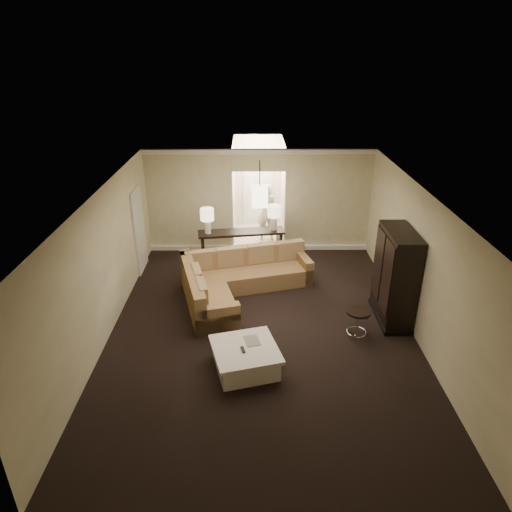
{
  "coord_description": "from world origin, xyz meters",
  "views": [
    {
      "loc": [
        -0.18,
        -7.68,
        5.22
      ],
      "look_at": [
        -0.1,
        1.2,
        1.08
      ],
      "focal_mm": 32.0,
      "sensor_mm": 36.0,
      "label": 1
    }
  ],
  "objects_px": {
    "sectional_sofa": "(236,280)",
    "console_table": "(241,243)",
    "drink_table": "(358,318)",
    "person": "(267,209)",
    "coffee_table": "(245,358)",
    "armoire": "(395,278)"
  },
  "relations": [
    {
      "from": "sectional_sofa",
      "to": "armoire",
      "type": "relative_size",
      "value": 1.61
    },
    {
      "from": "console_table",
      "to": "drink_table",
      "type": "bearing_deg",
      "value": -64.06
    },
    {
      "from": "coffee_table",
      "to": "person",
      "type": "xyz_separation_m",
      "value": [
        0.55,
        5.9,
        0.7
      ]
    },
    {
      "from": "console_table",
      "to": "person",
      "type": "height_order",
      "value": "person"
    },
    {
      "from": "sectional_sofa",
      "to": "person",
      "type": "bearing_deg",
      "value": 61.41
    },
    {
      "from": "sectional_sofa",
      "to": "drink_table",
      "type": "relative_size",
      "value": 5.3
    },
    {
      "from": "coffee_table",
      "to": "drink_table",
      "type": "distance_m",
      "value": 2.37
    },
    {
      "from": "console_table",
      "to": "drink_table",
      "type": "xyz_separation_m",
      "value": [
        2.32,
        -3.45,
        -0.08
      ]
    },
    {
      "from": "coffee_table",
      "to": "console_table",
      "type": "relative_size",
      "value": 0.6
    },
    {
      "from": "console_table",
      "to": "person",
      "type": "xyz_separation_m",
      "value": [
        0.7,
        1.5,
        0.42
      ]
    },
    {
      "from": "coffee_table",
      "to": "console_table",
      "type": "height_order",
      "value": "console_table"
    },
    {
      "from": "drink_table",
      "to": "person",
      "type": "relative_size",
      "value": 0.32
    },
    {
      "from": "sectional_sofa",
      "to": "armoire",
      "type": "bearing_deg",
      "value": -32.2
    },
    {
      "from": "console_table",
      "to": "person",
      "type": "bearing_deg",
      "value": 56.89
    },
    {
      "from": "person",
      "to": "sectional_sofa",
      "type": "bearing_deg",
      "value": 86.2
    },
    {
      "from": "armoire",
      "to": "drink_table",
      "type": "relative_size",
      "value": 3.29
    },
    {
      "from": "sectional_sofa",
      "to": "coffee_table",
      "type": "height_order",
      "value": "sectional_sofa"
    },
    {
      "from": "console_table",
      "to": "armoire",
      "type": "bearing_deg",
      "value": -49.29
    },
    {
      "from": "drink_table",
      "to": "armoire",
      "type": "bearing_deg",
      "value": 38.9
    },
    {
      "from": "sectional_sofa",
      "to": "drink_table",
      "type": "xyz_separation_m",
      "value": [
        2.42,
        -1.7,
        0.07
      ]
    },
    {
      "from": "coffee_table",
      "to": "drink_table",
      "type": "height_order",
      "value": "drink_table"
    },
    {
      "from": "sectional_sofa",
      "to": "console_table",
      "type": "bearing_deg",
      "value": 72.05
    }
  ]
}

